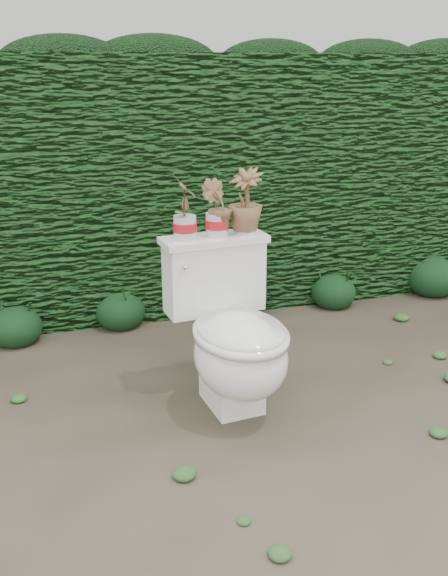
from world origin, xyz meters
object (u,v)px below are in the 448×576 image
object	(u,v)px
toilet	(233,338)
potted_plant_center	(217,210)
potted_plant_left	(185,209)
potted_plant_right	(245,203)

from	to	relation	value
toilet	potted_plant_center	bearing A→B (deg)	86.45
toilet	potted_plant_left	size ratio (longest dim) A/B	2.73
potted_plant_center	potted_plant_right	distance (m)	0.15
potted_plant_center	potted_plant_right	bearing A→B (deg)	-150.20
toilet	potted_plant_left	xyz separation A→B (m)	(-0.17, 0.22, 0.56)
potted_plant_left	potted_plant_right	bearing A→B (deg)	-74.77
potted_plant_center	toilet	bearing A→B (deg)	116.26
potted_plant_right	toilet	bearing A→B (deg)	-73.36
potted_plant_center	potted_plant_right	size ratio (longest dim) A/B	0.86
potted_plant_left	potted_plant_right	size ratio (longest dim) A/B	0.97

